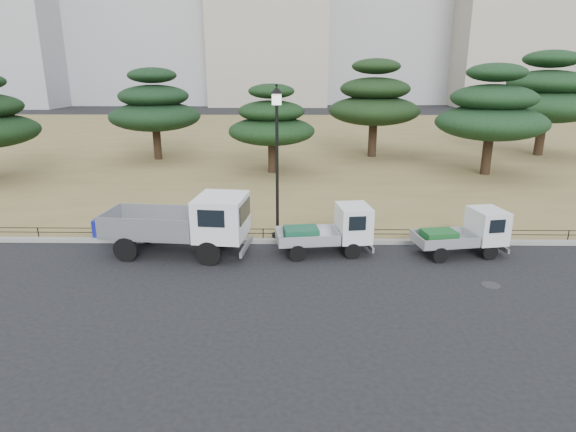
{
  "coord_description": "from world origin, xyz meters",
  "views": [
    {
      "loc": [
        0.29,
        -15.26,
        6.52
      ],
      "look_at": [
        0.0,
        2.0,
        1.3
      ],
      "focal_mm": 30.0,
      "sensor_mm": 36.0,
      "label": 1
    }
  ],
  "objects_px": {
    "truck_kei_front": "(331,230)",
    "street_lamp": "(277,138)",
    "truck_large": "(185,222)",
    "truck_kei_rear": "(466,233)",
    "tarp_pile": "(115,225)"
  },
  "relations": [
    {
      "from": "truck_large",
      "to": "truck_kei_front",
      "type": "height_order",
      "value": "truck_large"
    },
    {
      "from": "truck_kei_front",
      "to": "street_lamp",
      "type": "relative_size",
      "value": 0.61
    },
    {
      "from": "truck_large",
      "to": "street_lamp",
      "type": "relative_size",
      "value": 0.92
    },
    {
      "from": "truck_kei_rear",
      "to": "street_lamp",
      "type": "height_order",
      "value": "street_lamp"
    },
    {
      "from": "truck_large",
      "to": "street_lamp",
      "type": "distance_m",
      "value": 4.62
    },
    {
      "from": "truck_kei_rear",
      "to": "truck_kei_front",
      "type": "bearing_deg",
      "value": 169.02
    },
    {
      "from": "truck_kei_front",
      "to": "truck_kei_rear",
      "type": "relative_size",
      "value": 1.04
    },
    {
      "from": "street_lamp",
      "to": "truck_large",
      "type": "bearing_deg",
      "value": -155.48
    },
    {
      "from": "truck_kei_rear",
      "to": "tarp_pile",
      "type": "relative_size",
      "value": 2.31
    },
    {
      "from": "street_lamp",
      "to": "tarp_pile",
      "type": "height_order",
      "value": "street_lamp"
    },
    {
      "from": "truck_kei_front",
      "to": "truck_kei_rear",
      "type": "distance_m",
      "value": 4.94
    },
    {
      "from": "truck_kei_front",
      "to": "street_lamp",
      "type": "height_order",
      "value": "street_lamp"
    },
    {
      "from": "truck_kei_rear",
      "to": "tarp_pile",
      "type": "bearing_deg",
      "value": 162.73
    },
    {
      "from": "street_lamp",
      "to": "tarp_pile",
      "type": "distance_m",
      "value": 7.49
    },
    {
      "from": "truck_large",
      "to": "tarp_pile",
      "type": "bearing_deg",
      "value": 157.44
    }
  ]
}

